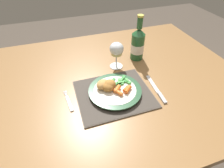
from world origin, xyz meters
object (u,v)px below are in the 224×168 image
at_px(dinner_plate, 115,91).
at_px(wine_glass, 117,50).
at_px(table_knife, 157,91).
at_px(dining_table, 116,88).
at_px(fork, 69,102).
at_px(bottle, 138,44).

distance_m(dinner_plate, wine_glass, 0.24).
bearing_deg(dinner_plate, table_knife, -14.53).
bearing_deg(table_knife, wine_glass, 114.80).
bearing_deg(dining_table, table_knife, -47.24).
distance_m(fork, bottle, 0.51).
xyz_separation_m(fork, wine_glass, (0.30, 0.20, 0.10)).
bearing_deg(dining_table, dinner_plate, -112.40).
bearing_deg(bottle, wine_glass, -162.85).
height_order(fork, bottle, bottle).
bearing_deg(dinner_plate, fork, 177.19).
xyz_separation_m(dining_table, dinner_plate, (-0.05, -0.11, 0.10)).
bearing_deg(wine_glass, dinner_plate, -110.98).
bearing_deg(wine_glass, table_knife, -65.20).
bearing_deg(table_knife, dinner_plate, 165.47).
bearing_deg(table_knife, fork, 171.49).
relative_size(table_knife, bottle, 0.79).
relative_size(fork, bottle, 0.53).
distance_m(dining_table, dinner_plate, 0.16).
bearing_deg(fork, dining_table, 21.27).
relative_size(dinner_plate, wine_glass, 1.67).
relative_size(dining_table, fork, 9.82).
distance_m(dining_table, bottle, 0.28).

